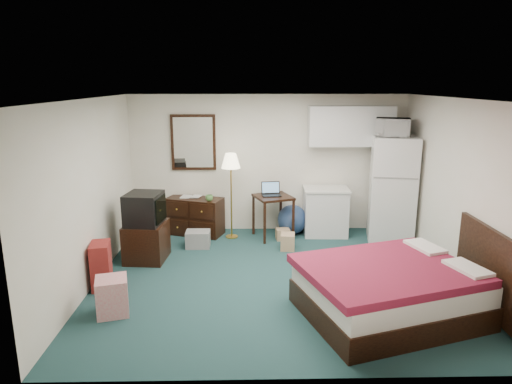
{
  "coord_description": "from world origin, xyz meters",
  "views": [
    {
      "loc": [
        -0.4,
        -5.98,
        2.72
      ],
      "look_at": [
        -0.26,
        0.3,
        1.19
      ],
      "focal_mm": 32.0,
      "sensor_mm": 36.0,
      "label": 1
    }
  ],
  "objects_px": {
    "tv_stand": "(147,242)",
    "suitcase": "(101,266)",
    "floor_lamp": "(231,196)",
    "fridge": "(392,189)",
    "desk": "(273,217)",
    "kitchen_counter": "(325,212)",
    "bed": "(389,291)",
    "dresser": "(195,216)"
  },
  "relations": [
    {
      "from": "tv_stand",
      "to": "suitcase",
      "type": "xyz_separation_m",
      "value": [
        -0.4,
        -0.99,
        0.02
      ]
    },
    {
      "from": "floor_lamp",
      "to": "fridge",
      "type": "bearing_deg",
      "value": -2.65
    },
    {
      "from": "fridge",
      "to": "desk",
      "type": "bearing_deg",
      "value": -171.71
    },
    {
      "from": "desk",
      "to": "kitchen_counter",
      "type": "height_order",
      "value": "kitchen_counter"
    },
    {
      "from": "floor_lamp",
      "to": "tv_stand",
      "type": "height_order",
      "value": "floor_lamp"
    },
    {
      "from": "tv_stand",
      "to": "suitcase",
      "type": "distance_m",
      "value": 1.07
    },
    {
      "from": "fridge",
      "to": "bed",
      "type": "relative_size",
      "value": 0.94
    },
    {
      "from": "tv_stand",
      "to": "floor_lamp",
      "type": "bearing_deg",
      "value": 43.62
    },
    {
      "from": "desk",
      "to": "fridge",
      "type": "bearing_deg",
      "value": -23.42
    },
    {
      "from": "desk",
      "to": "bed",
      "type": "height_order",
      "value": "desk"
    },
    {
      "from": "dresser",
      "to": "desk",
      "type": "bearing_deg",
      "value": 11.29
    },
    {
      "from": "dresser",
      "to": "kitchen_counter",
      "type": "bearing_deg",
      "value": 17.78
    },
    {
      "from": "floor_lamp",
      "to": "fridge",
      "type": "relative_size",
      "value": 0.84
    },
    {
      "from": "bed",
      "to": "suitcase",
      "type": "distance_m",
      "value": 3.73
    },
    {
      "from": "desk",
      "to": "suitcase",
      "type": "bearing_deg",
      "value": -160.18
    },
    {
      "from": "floor_lamp",
      "to": "suitcase",
      "type": "height_order",
      "value": "floor_lamp"
    },
    {
      "from": "tv_stand",
      "to": "suitcase",
      "type": "relative_size",
      "value": 1.02
    },
    {
      "from": "dresser",
      "to": "kitchen_counter",
      "type": "height_order",
      "value": "kitchen_counter"
    },
    {
      "from": "floor_lamp",
      "to": "suitcase",
      "type": "distance_m",
      "value": 2.67
    },
    {
      "from": "kitchen_counter",
      "to": "suitcase",
      "type": "xyz_separation_m",
      "value": [
        -3.38,
        -2.15,
        -0.1
      ]
    },
    {
      "from": "dresser",
      "to": "suitcase",
      "type": "height_order",
      "value": "dresser"
    },
    {
      "from": "dresser",
      "to": "floor_lamp",
      "type": "xyz_separation_m",
      "value": [
        0.67,
        -0.2,
        0.42
      ]
    },
    {
      "from": "bed",
      "to": "fridge",
      "type": "bearing_deg",
      "value": 54.99
    },
    {
      "from": "dresser",
      "to": "bed",
      "type": "xyz_separation_m",
      "value": [
        2.62,
        -3.05,
        -0.03
      ]
    },
    {
      "from": "desk",
      "to": "suitcase",
      "type": "relative_size",
      "value": 1.2
    },
    {
      "from": "dresser",
      "to": "bed",
      "type": "bearing_deg",
      "value": -29.89
    },
    {
      "from": "bed",
      "to": "suitcase",
      "type": "bearing_deg",
      "value": 149.45
    },
    {
      "from": "tv_stand",
      "to": "suitcase",
      "type": "height_order",
      "value": "suitcase"
    },
    {
      "from": "fridge",
      "to": "tv_stand",
      "type": "height_order",
      "value": "fridge"
    },
    {
      "from": "floor_lamp",
      "to": "suitcase",
      "type": "relative_size",
      "value": 2.4
    },
    {
      "from": "floor_lamp",
      "to": "desk",
      "type": "relative_size",
      "value": 2.0
    },
    {
      "from": "tv_stand",
      "to": "kitchen_counter",
      "type": "bearing_deg",
      "value": 26.31
    },
    {
      "from": "dresser",
      "to": "desk",
      "type": "relative_size",
      "value": 1.3
    },
    {
      "from": "desk",
      "to": "tv_stand",
      "type": "bearing_deg",
      "value": -173.12
    },
    {
      "from": "dresser",
      "to": "fridge",
      "type": "relative_size",
      "value": 0.55
    },
    {
      "from": "tv_stand",
      "to": "bed",
      "type": "bearing_deg",
      "value": -24.22
    },
    {
      "from": "bed",
      "to": "suitcase",
      "type": "xyz_separation_m",
      "value": [
        -3.64,
        0.83,
        0.01
      ]
    },
    {
      "from": "floor_lamp",
      "to": "fridge",
      "type": "distance_m",
      "value": 2.8
    },
    {
      "from": "fridge",
      "to": "floor_lamp",
      "type": "bearing_deg",
      "value": -170.84
    },
    {
      "from": "bed",
      "to": "tv_stand",
      "type": "distance_m",
      "value": 3.72
    },
    {
      "from": "floor_lamp",
      "to": "bed",
      "type": "relative_size",
      "value": 0.79
    },
    {
      "from": "kitchen_counter",
      "to": "tv_stand",
      "type": "relative_size",
      "value": 1.29
    }
  ]
}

